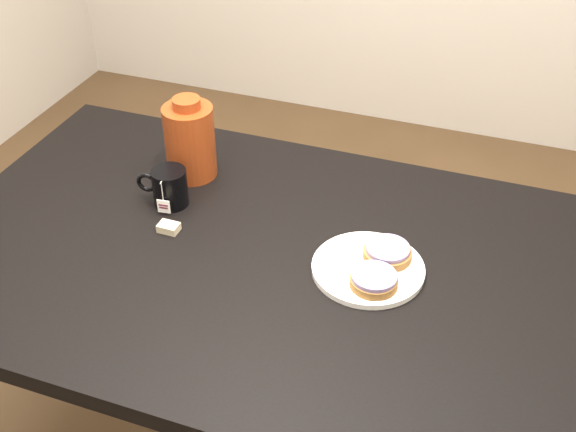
{
  "coord_description": "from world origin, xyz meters",
  "views": [
    {
      "loc": [
        0.46,
        -1.08,
        1.72
      ],
      "look_at": [
        0.05,
        0.07,
        0.81
      ],
      "focal_mm": 45.0,
      "sensor_mm": 36.0,
      "label": 1
    }
  ],
  "objects": [
    {
      "name": "table",
      "position": [
        0.0,
        0.0,
        0.67
      ],
      "size": [
        1.4,
        0.9,
        0.75
      ],
      "color": "black",
      "rests_on": "ground_plane"
    },
    {
      "name": "teabag_pouch",
      "position": [
        -0.2,
        0.0,
        0.76
      ],
      "size": [
        0.05,
        0.03,
        0.02
      ],
      "primitive_type": "cube",
      "rotation": [
        0.0,
        0.0,
        -0.02
      ],
      "color": "#C6B793",
      "rests_on": "table"
    },
    {
      "name": "plate",
      "position": [
        0.24,
        0.02,
        0.76
      ],
      "size": [
        0.23,
        0.23,
        0.02
      ],
      "color": "white",
      "rests_on": "table"
    },
    {
      "name": "bagel_front",
      "position": [
        0.27,
        -0.03,
        0.78
      ],
      "size": [
        0.14,
        0.14,
        0.03
      ],
      "color": "brown",
      "rests_on": "plate"
    },
    {
      "name": "bagel_back",
      "position": [
        0.27,
        0.06,
        0.78
      ],
      "size": [
        0.14,
        0.14,
        0.03
      ],
      "color": "brown",
      "rests_on": "plate"
    },
    {
      "name": "bagel_package",
      "position": [
        -0.25,
        0.23,
        0.84
      ],
      "size": [
        0.15,
        0.15,
        0.2
      ],
      "rotation": [
        0.0,
        0.0,
        0.26
      ],
      "color": "#601F0C",
      "rests_on": "table"
    },
    {
      "name": "mug",
      "position": [
        -0.25,
        0.1,
        0.8
      ],
      "size": [
        0.12,
        0.09,
        0.09
      ],
      "rotation": [
        0.0,
        0.0,
        0.11
      ],
      "color": "black",
      "rests_on": "table"
    }
  ]
}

